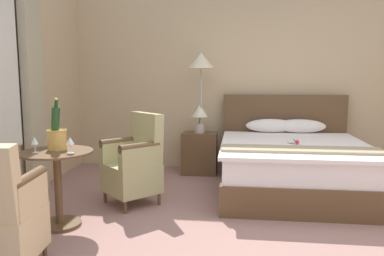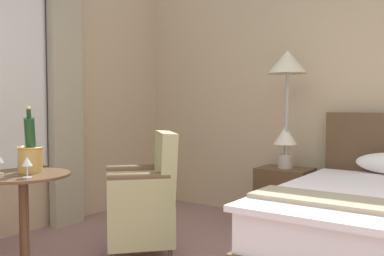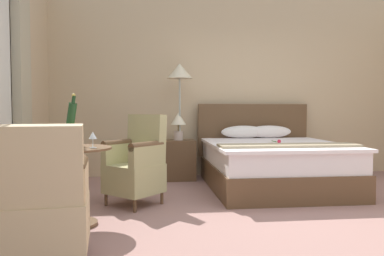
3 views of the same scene
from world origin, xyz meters
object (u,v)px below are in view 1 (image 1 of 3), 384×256
(floor_lamp_brass, at_px, (201,70))
(wine_glass_near_bucket, at_px, (35,142))
(nightstand, at_px, (200,153))
(side_table_round, at_px, (58,180))
(champagne_bucket, at_px, (57,135))
(armchair_by_window, at_px, (135,164))
(bedside_lamp, at_px, (200,114))
(wine_glass_near_edge, at_px, (70,142))
(bed, at_px, (292,163))

(floor_lamp_brass, height_order, wine_glass_near_bucket, floor_lamp_brass)
(nightstand, xyz_separation_m, side_table_round, (-1.12, -2.15, 0.15))
(champagne_bucket, relative_size, armchair_by_window, 0.49)
(bedside_lamp, height_order, armchair_by_window, bedside_lamp)
(bedside_lamp, height_order, side_table_round, bedside_lamp)
(champagne_bucket, height_order, wine_glass_near_edge, champagne_bucket)
(side_table_round, xyz_separation_m, champagne_bucket, (-0.03, 0.08, 0.42))
(bedside_lamp, distance_m, wine_glass_near_edge, 2.42)
(floor_lamp_brass, height_order, side_table_round, floor_lamp_brass)
(wine_glass_near_bucket, height_order, wine_glass_near_edge, wine_glass_near_edge)
(nightstand, relative_size, wine_glass_near_bucket, 4.17)
(bed, distance_m, side_table_round, 2.76)
(floor_lamp_brass, distance_m, side_table_round, 2.64)
(bed, bearing_deg, bedside_lamp, 149.85)
(bed, height_order, champagne_bucket, champagne_bucket)
(bed, distance_m, nightstand, 1.42)
(champagne_bucket, bearing_deg, side_table_round, -68.78)
(nightstand, distance_m, wine_glass_near_edge, 2.48)
(side_table_round, height_order, wine_glass_near_edge, wine_glass_near_edge)
(nightstand, bearing_deg, bed, -30.15)
(side_table_round, distance_m, armchair_by_window, 0.90)
(bed, distance_m, floor_lamp_brass, 1.82)
(wine_glass_near_bucket, relative_size, wine_glass_near_edge, 0.98)
(bedside_lamp, distance_m, champagne_bucket, 2.37)
(nightstand, bearing_deg, floor_lamp_brass, -42.40)
(wine_glass_near_bucket, distance_m, wine_glass_near_edge, 0.34)
(nightstand, bearing_deg, champagne_bucket, -119.26)
(nightstand, bearing_deg, bedside_lamp, -180.00)
(nightstand, xyz_separation_m, floor_lamp_brass, (0.02, -0.02, 1.21))
(nightstand, distance_m, floor_lamp_brass, 1.21)
(bed, distance_m, armchair_by_window, 1.95)
(nightstand, height_order, armchair_by_window, armchair_by_window)
(floor_lamp_brass, relative_size, wine_glass_near_edge, 11.93)
(bedside_lamp, distance_m, floor_lamp_brass, 0.64)
(champagne_bucket, xyz_separation_m, wine_glass_near_bucket, (-0.13, -0.17, -0.04))
(wine_glass_near_edge, relative_size, armchair_by_window, 0.15)
(bedside_lamp, relative_size, floor_lamp_brass, 0.24)
(nightstand, bearing_deg, wine_glass_near_bucket, -119.80)
(side_table_round, xyz_separation_m, wine_glass_near_bucket, (-0.16, -0.09, 0.38))
(bedside_lamp, relative_size, armchair_by_window, 0.41)
(bed, relative_size, champagne_bucket, 4.16)
(bedside_lamp, xyz_separation_m, wine_glass_near_bucket, (-1.28, -2.24, -0.05))
(bedside_lamp, xyz_separation_m, wine_glass_near_edge, (-0.95, -2.23, -0.04))
(bedside_lamp, relative_size, wine_glass_near_bucket, 2.89)
(armchair_by_window, bearing_deg, bed, 21.34)
(bedside_lamp, bearing_deg, wine_glass_near_edge, -112.99)
(bedside_lamp, xyz_separation_m, armchair_by_window, (-0.58, -1.42, -0.42))
(bedside_lamp, xyz_separation_m, champagne_bucket, (-1.16, -2.06, -0.01))
(armchair_by_window, bearing_deg, champagne_bucket, -131.73)
(bed, height_order, armchair_by_window, bed)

